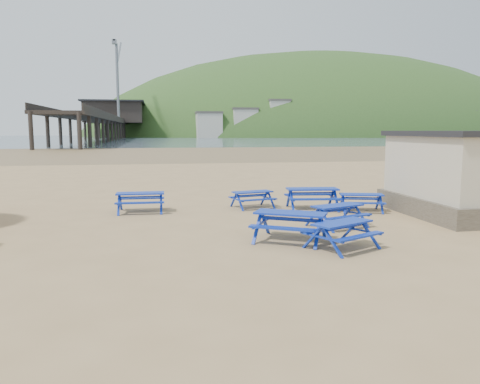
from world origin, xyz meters
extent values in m
plane|color=tan|center=(0.00, 0.00, 0.00)|extent=(400.00, 400.00, 0.00)
plane|color=olive|center=(0.00, 55.00, 0.00)|extent=(400.00, 400.00, 0.00)
plane|color=#445662|center=(0.00, 170.00, 0.01)|extent=(400.00, 400.00, 0.00)
cube|color=#091596|center=(-3.07, 3.75, 0.74)|extent=(1.84, 0.75, 0.05)
cube|color=#091596|center=(-3.06, 4.36, 0.46)|extent=(1.84, 0.29, 0.05)
cube|color=#091596|center=(-3.09, 3.14, 0.46)|extent=(1.84, 0.29, 0.05)
cube|color=#091596|center=(1.44, 3.98, 0.66)|extent=(1.72, 0.98, 0.05)
cube|color=#091596|center=(1.32, 4.51, 0.41)|extent=(1.63, 0.58, 0.05)
cube|color=#091596|center=(1.56, 3.46, 0.41)|extent=(1.63, 0.58, 0.05)
cube|color=#091596|center=(3.72, 3.16, 0.83)|extent=(2.13, 1.04, 0.06)
cube|color=#091596|center=(3.81, 3.84, 0.51)|extent=(2.06, 0.53, 0.06)
cube|color=#091596|center=(3.64, 2.48, 0.51)|extent=(2.06, 0.53, 0.06)
cube|color=#091596|center=(1.30, -1.92, 0.82)|extent=(2.13, 1.68, 0.06)
cube|color=#091596|center=(1.64, -1.34, 0.50)|extent=(1.88, 1.25, 0.06)
cube|color=#091596|center=(0.97, -2.50, 0.50)|extent=(1.88, 1.25, 0.06)
cube|color=#091596|center=(2.43, -3.01, 0.71)|extent=(1.87, 1.40, 0.05)
cube|color=#091596|center=(2.16, -2.49, 0.44)|extent=(1.67, 1.01, 0.05)
cube|color=#091596|center=(2.69, -3.53, 0.44)|extent=(1.67, 1.01, 0.05)
cube|color=#091596|center=(3.40, -0.27, 0.71)|extent=(1.87, 1.24, 0.05)
cube|color=#091596|center=(3.20, 0.27, 0.44)|extent=(1.72, 0.84, 0.05)
cube|color=#091596|center=(3.60, -0.82, 0.44)|extent=(1.72, 0.84, 0.05)
cube|color=black|center=(-18.00, 175.00, 6.00)|extent=(9.00, 220.00, 0.60)
cube|color=black|center=(-18.00, 186.00, 10.00)|extent=(22.00, 30.00, 8.00)
cube|color=black|center=(-18.00, 186.00, 14.30)|extent=(24.00, 32.00, 0.60)
cylinder|color=slate|center=(-15.00, 164.00, 20.00)|extent=(1.00, 1.00, 28.00)
cube|color=slate|center=(-15.00, 178.00, 33.00)|extent=(0.60, 25.63, 12.38)
ellipsoid|color=#2D4C1E|center=(90.00, 230.00, -10.00)|extent=(264.00, 144.00, 108.00)
cube|color=#091596|center=(5.46, 2.36, 0.67)|extent=(1.76, 1.06, 0.05)
cube|color=#091596|center=(5.61, 2.89, 0.41)|extent=(1.65, 0.66, 0.05)
cube|color=#091596|center=(5.32, 1.83, 0.41)|extent=(1.65, 0.66, 0.05)
camera|label=1|loc=(-2.50, -14.64, 3.18)|focal=35.00mm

